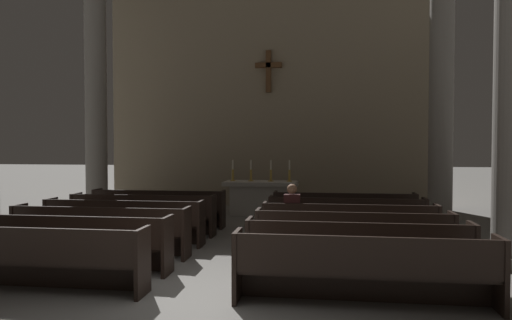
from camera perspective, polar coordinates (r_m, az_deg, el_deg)
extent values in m
plane|color=slate|center=(6.77, -8.03, -16.21)|extent=(80.00, 80.00, 0.00)
cube|color=black|center=(7.61, -25.49, -11.01)|extent=(3.27, 0.40, 0.05)
cube|color=black|center=(7.37, -26.50, -9.26)|extent=(3.27, 0.05, 0.50)
cube|color=black|center=(7.80, -24.72, -12.37)|extent=(3.27, 0.04, 0.40)
cube|color=black|center=(6.82, -13.58, -11.94)|extent=(0.06, 0.50, 0.95)
cube|color=black|center=(8.49, -21.48, -9.62)|extent=(3.27, 0.40, 0.05)
cube|color=black|center=(8.25, -22.28, -8.02)|extent=(3.27, 0.05, 0.50)
cube|color=black|center=(8.69, -20.87, -10.86)|extent=(3.27, 0.04, 0.40)
cube|color=black|center=(7.80, -10.67, -10.17)|extent=(0.06, 0.50, 0.95)
cube|color=black|center=(9.42, -18.27, -8.45)|extent=(3.27, 0.40, 0.05)
cube|color=black|center=(9.17, -18.91, -6.99)|extent=(3.27, 0.05, 0.50)
cube|color=black|center=(9.62, -17.77, -9.60)|extent=(3.27, 0.04, 0.40)
cube|color=black|center=(8.79, -8.44, -8.78)|extent=(0.06, 0.50, 0.95)
cube|color=black|center=(10.23, -26.79, -7.46)|extent=(0.06, 0.50, 0.95)
cube|color=black|center=(10.37, -15.65, -7.48)|extent=(3.27, 0.40, 0.05)
cube|color=black|center=(10.13, -16.18, -6.14)|extent=(3.27, 0.05, 0.50)
cube|color=black|center=(10.57, -15.25, -8.54)|extent=(3.27, 0.04, 0.40)
cube|color=black|center=(9.80, -6.67, -7.67)|extent=(0.06, 0.50, 0.95)
cube|color=black|center=(11.11, -23.64, -6.69)|extent=(0.06, 0.50, 0.95)
cube|color=black|center=(11.34, -13.49, -6.66)|extent=(3.27, 0.40, 0.05)
cube|color=black|center=(11.10, -13.92, -5.42)|extent=(3.27, 0.05, 0.50)
cube|color=black|center=(11.54, -13.15, -7.64)|extent=(3.27, 0.04, 0.40)
cube|color=black|center=(10.83, -5.25, -6.76)|extent=(0.06, 0.50, 0.95)
cube|color=black|center=(12.02, -20.97, -6.01)|extent=(0.06, 0.50, 0.95)
cube|color=black|center=(12.33, -11.67, -5.97)|extent=(3.27, 0.40, 0.05)
cube|color=black|center=(12.08, -12.04, -4.81)|extent=(3.27, 0.05, 0.50)
cube|color=black|center=(12.53, -11.39, -6.88)|extent=(3.27, 0.04, 0.40)
cube|color=black|center=(11.85, -4.07, -6.00)|extent=(0.06, 0.50, 0.95)
cube|color=black|center=(12.95, -18.69, -5.42)|extent=(0.06, 0.50, 0.95)
cube|color=black|center=(6.43, 12.90, -13.25)|extent=(3.27, 0.40, 0.05)
cube|color=black|center=(6.14, 13.11, -11.32)|extent=(3.27, 0.05, 0.50)
cube|color=black|center=(6.66, 12.75, -14.72)|extent=(3.27, 0.04, 0.40)
cube|color=black|center=(6.47, -2.30, -12.65)|extent=(0.06, 0.50, 0.95)
cube|color=black|center=(6.75, 27.48, -12.25)|extent=(0.06, 0.50, 0.95)
cube|color=black|center=(7.46, 12.18, -11.13)|extent=(3.27, 0.40, 0.05)
cube|color=black|center=(7.18, 12.33, -9.39)|extent=(3.27, 0.05, 0.50)
cube|color=black|center=(7.69, 12.06, -12.46)|extent=(3.27, 0.04, 0.40)
cube|color=black|center=(7.49, -0.83, -10.64)|extent=(0.06, 0.50, 0.95)
cube|color=black|center=(7.73, 24.79, -10.41)|extent=(0.06, 0.50, 0.95)
cube|color=black|center=(8.50, 11.63, -9.52)|extent=(3.27, 0.40, 0.05)
cube|color=black|center=(8.23, 11.75, -7.95)|extent=(3.27, 0.05, 0.50)
cube|color=black|center=(8.72, 11.55, -10.74)|extent=(3.27, 0.04, 0.40)
cube|color=black|center=(8.52, 0.27, -9.10)|extent=(0.06, 0.50, 0.95)
cube|color=black|center=(8.74, 22.74, -8.98)|extent=(0.06, 0.50, 0.95)
cube|color=black|center=(9.54, 11.21, -8.26)|extent=(3.27, 0.40, 0.05)
cube|color=black|center=(9.27, 11.30, -6.83)|extent=(3.27, 0.05, 0.50)
cube|color=black|center=(9.76, 11.14, -9.38)|extent=(3.27, 0.04, 0.40)
cube|color=black|center=(9.56, 1.12, -7.90)|extent=(0.06, 0.50, 0.95)
cube|color=black|center=(9.75, 21.12, -7.83)|extent=(0.06, 0.50, 0.95)
cube|color=black|center=(10.59, 10.88, -7.25)|extent=(3.27, 0.40, 0.05)
cube|color=black|center=(10.33, 10.95, -5.94)|extent=(3.27, 0.05, 0.50)
cube|color=black|center=(10.80, 10.82, -8.28)|extent=(3.27, 0.04, 0.40)
cube|color=black|center=(10.61, 1.81, -6.93)|extent=(0.06, 0.50, 0.95)
cube|color=black|center=(10.78, 19.82, -6.90)|extent=(0.06, 0.50, 0.95)
cube|color=black|center=(11.64, 10.60, -6.42)|extent=(3.27, 0.40, 0.05)
cube|color=black|center=(11.38, 10.67, -5.22)|extent=(3.27, 0.05, 0.50)
cube|color=black|center=(11.85, 10.56, -7.37)|extent=(3.27, 0.04, 0.40)
cube|color=black|center=(11.65, 2.37, -6.14)|extent=(0.06, 0.50, 0.95)
cube|color=black|center=(11.81, 18.74, -6.13)|extent=(0.06, 0.50, 0.95)
cube|color=gray|center=(9.47, 28.50, -10.53)|extent=(0.91, 0.91, 0.20)
cube|color=gray|center=(15.35, -18.71, -5.71)|extent=(0.91, 0.91, 0.20)
cylinder|color=gray|center=(15.28, -18.84, 7.06)|extent=(0.65, 0.65, 7.01)
cube|color=gray|center=(14.13, 21.39, -6.39)|extent=(0.91, 0.91, 0.20)
cylinder|color=gray|center=(14.06, 21.55, 7.49)|extent=(0.65, 0.65, 7.01)
cube|color=#A8A399|center=(14.05, 0.59, -4.91)|extent=(1.76, 0.72, 0.88)
cube|color=#A8A399|center=(14.00, 0.59, -2.87)|extent=(2.20, 0.90, 0.12)
cube|color=silver|center=(14.00, 0.59, -2.61)|extent=(2.09, 0.85, 0.01)
cylinder|color=#B79338|center=(14.13, -2.83, -2.50)|extent=(0.16, 0.16, 0.02)
cylinder|color=#B79338|center=(14.12, -2.83, -1.85)|extent=(0.07, 0.07, 0.35)
cylinder|color=silver|center=(14.10, -2.84, -0.57)|extent=(0.04, 0.04, 0.28)
cylinder|color=#B79338|center=(14.04, -0.62, -2.53)|extent=(0.16, 0.16, 0.02)
cylinder|color=#B79338|center=(14.03, -0.62, -1.87)|extent=(0.07, 0.07, 0.35)
cylinder|color=silver|center=(14.01, -0.63, -0.58)|extent=(0.04, 0.04, 0.28)
cylinder|color=#B79338|center=(13.96, 1.81, -2.55)|extent=(0.16, 0.16, 0.02)
cylinder|color=#B79338|center=(13.95, 1.81, -1.89)|extent=(0.07, 0.07, 0.35)
cylinder|color=silver|center=(13.93, 1.82, -0.60)|extent=(0.04, 0.04, 0.28)
cylinder|color=#B79338|center=(13.91, 4.07, -2.57)|extent=(0.16, 0.16, 0.02)
cylinder|color=#B79338|center=(13.90, 4.07, -1.91)|extent=(0.07, 0.07, 0.35)
cylinder|color=silver|center=(13.88, 4.07, -0.61)|extent=(0.04, 0.04, 0.28)
cube|color=gray|center=(16.30, 1.60, 9.12)|extent=(11.16, 0.25, 8.31)
cube|color=brown|center=(16.15, 1.52, 10.68)|extent=(0.17, 0.17, 1.41)
cube|color=brown|center=(16.18, 1.52, 11.41)|extent=(0.90, 0.17, 0.17)
cube|color=#26262B|center=(9.76, 4.47, -9.20)|extent=(0.24, 0.14, 0.45)
cube|color=#26262B|center=(9.58, 4.43, -7.68)|extent=(0.28, 0.36, 0.12)
cube|color=#381919|center=(9.40, 4.39, -5.82)|extent=(0.32, 0.20, 0.54)
sphere|color=#9E7051|center=(9.36, 4.39, -3.52)|extent=(0.20, 0.20, 0.20)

